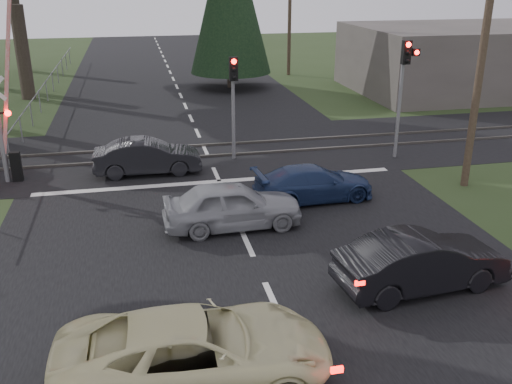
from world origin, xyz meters
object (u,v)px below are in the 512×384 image
object	(u,v)px
blue_sedan	(314,183)
utility_pole_mid	(290,8)
dark_car_far	(148,157)
traffic_signal_center	(234,91)
utility_pole_near	(483,50)
dark_hatchback	(421,262)
traffic_signal_right	(404,77)
cream_coupe	(195,351)
crossing_signal	(6,126)
silver_car	(233,205)

from	to	relation	value
blue_sedan	utility_pole_mid	bearing A→B (deg)	-17.58
utility_pole_mid	dark_car_far	bearing A→B (deg)	-118.36
traffic_signal_center	dark_car_far	distance (m)	4.21
utility_pole_near	dark_hatchback	distance (m)	8.86
utility_pole_mid	blue_sedan	bearing A→B (deg)	-103.26
traffic_signal_right	dark_car_far	distance (m)	10.37
cream_coupe	dark_car_far	xyz separation A→B (m)	(-0.41, 12.14, -0.05)
cream_coupe	utility_pole_mid	bearing A→B (deg)	-16.61
crossing_signal	silver_car	distance (m)	9.11
cream_coupe	blue_sedan	world-z (taller)	cream_coupe
silver_car	traffic_signal_center	bearing A→B (deg)	-11.99
traffic_signal_right	dark_car_far	world-z (taller)	traffic_signal_right
crossing_signal	utility_pole_mid	xyz separation A→B (m)	(15.77, 20.21, 2.67)
utility_pole_near	blue_sedan	xyz separation A→B (m)	(-5.70, -0.21, -4.14)
cream_coupe	silver_car	bearing A→B (deg)	-14.16
dark_hatchback	silver_car	bearing A→B (deg)	34.89
blue_sedan	dark_hatchback	bearing A→B (deg)	-176.75
blue_sedan	dark_car_far	distance (m)	6.54
traffic_signal_right	dark_car_far	size ratio (longest dim) A/B	1.19
cream_coupe	blue_sedan	xyz separation A→B (m)	(4.86, 8.26, -0.11)
traffic_signal_center	cream_coupe	bearing A→B (deg)	-103.11
crossing_signal	cream_coupe	distance (m)	13.39
utility_pole_mid	cream_coupe	world-z (taller)	utility_pole_mid
utility_pole_mid	blue_sedan	world-z (taller)	utility_pole_mid
traffic_signal_center	dark_hatchback	size ratio (longest dim) A/B	0.98
traffic_signal_right	blue_sedan	size ratio (longest dim) A/B	1.17
utility_pole_mid	dark_car_far	xyz separation A→B (m)	(-10.97, -20.33, -4.07)
traffic_signal_center	dark_car_far	size ratio (longest dim) A/B	1.04
traffic_signal_center	silver_car	xyz separation A→B (m)	(-1.20, -6.47, -2.11)
traffic_signal_center	dark_car_far	bearing A→B (deg)	-163.79
crossing_signal	blue_sedan	xyz separation A→B (m)	(10.07, -3.99, -1.47)
crossing_signal	utility_pole_mid	distance (m)	25.78
dark_hatchback	crossing_signal	bearing A→B (deg)	41.56
crossing_signal	dark_car_far	size ratio (longest dim) A/B	1.76
traffic_signal_right	silver_car	world-z (taller)	traffic_signal_right
crossing_signal	utility_pole_near	bearing A→B (deg)	-13.50
traffic_signal_right	traffic_signal_center	world-z (taller)	traffic_signal_right
utility_pole_near	utility_pole_mid	world-z (taller)	same
utility_pole_near	dark_car_far	size ratio (longest dim) A/B	2.28
cream_coupe	dark_car_far	bearing A→B (deg)	3.36
utility_pole_near	utility_pole_mid	bearing A→B (deg)	90.00
crossing_signal	blue_sedan	bearing A→B (deg)	-21.63
cream_coupe	silver_car	xyz separation A→B (m)	(1.86, 6.68, -0.00)
cream_coupe	traffic_signal_right	bearing A→B (deg)	-37.40
crossing_signal	dark_hatchback	size ratio (longest dim) A/B	1.67
crossing_signal	silver_car	world-z (taller)	crossing_signal
cream_coupe	dark_car_far	distance (m)	12.14
cream_coupe	dark_car_far	world-z (taller)	cream_coupe
utility_pole_near	traffic_signal_right	bearing A→B (deg)	105.34
utility_pole_near	cream_coupe	distance (m)	14.12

